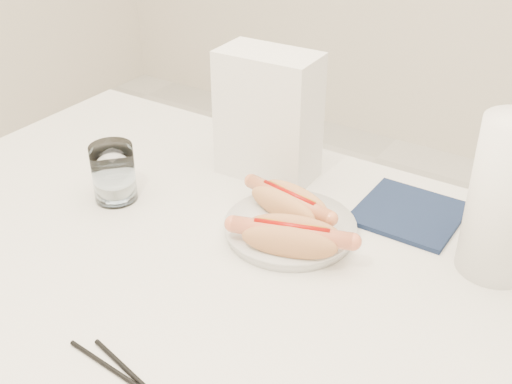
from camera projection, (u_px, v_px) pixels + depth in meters
The scene contains 9 objects.
table at pixel (216, 289), 0.97m from camera, with size 1.20×0.80×0.75m.
plate at pixel (290, 230), 0.99m from camera, with size 0.20×0.20×0.02m, color silver.
hotdog_left at pixel (289, 203), 1.00m from camera, with size 0.16×0.09×0.04m.
hotdog_right at pixel (291, 237), 0.92m from camera, with size 0.18×0.11×0.05m.
water_glass at pixel (114, 173), 1.06m from camera, with size 0.07×0.07×0.10m, color white.
chopstick_near at pixel (124, 378), 0.74m from camera, with size 0.01×0.01×0.19m, color black.
napkin_box at pixel (268, 115), 1.10m from camera, with size 0.17×0.09×0.23m, color white.
navy_napkin at pixel (409, 213), 1.04m from camera, with size 0.16×0.16×0.01m, color #121D38.
paper_towel_roll at pixel (507, 199), 0.86m from camera, with size 0.10×0.10×0.23m, color white.
Camera 1 is at (0.46, -0.60, 1.32)m, focal length 44.76 mm.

